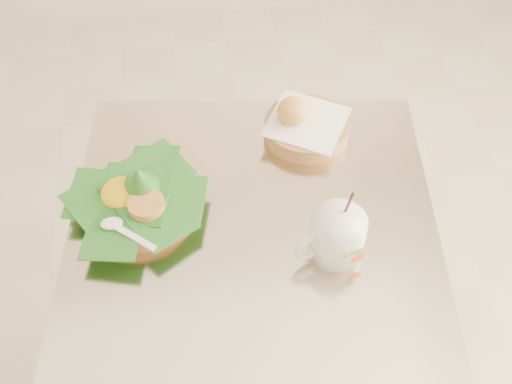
{
  "coord_description": "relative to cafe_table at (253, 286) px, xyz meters",
  "views": [
    {
      "loc": [
        0.05,
        -0.75,
        1.72
      ],
      "look_at": [
        0.15,
        0.01,
        0.82
      ],
      "focal_mm": 45.0,
      "sensor_mm": 36.0,
      "label": 1
    }
  ],
  "objects": [
    {
      "name": "rice_basket",
      "position": [
        -0.22,
        0.07,
        0.26
      ],
      "size": [
        0.26,
        0.26,
        0.13
      ],
      "rotation": [
        0.0,
        0.0,
        -0.4
      ],
      "color": "tan",
      "rests_on": "cafe_table"
    },
    {
      "name": "cafe_table",
      "position": [
        0.0,
        0.0,
        0.0
      ],
      "size": [
        0.78,
        0.78,
        0.75
      ],
      "rotation": [
        0.0,
        0.0,
        -0.13
      ],
      "color": "gray",
      "rests_on": "floor"
    },
    {
      "name": "bread_basket",
      "position": [
        0.14,
        0.23,
        0.25
      ],
      "size": [
        0.21,
        0.21,
        0.09
      ],
      "rotation": [
        0.0,
        0.0,
        0.27
      ],
      "color": "tan",
      "rests_on": "cafe_table"
    },
    {
      "name": "coffee_mug",
      "position": [
        0.14,
        -0.08,
        0.27
      ],
      "size": [
        0.14,
        0.1,
        0.17
      ],
      "rotation": [
        0.0,
        0.0,
        0.35
      ],
      "color": "white",
      "rests_on": "cafe_table"
    }
  ]
}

